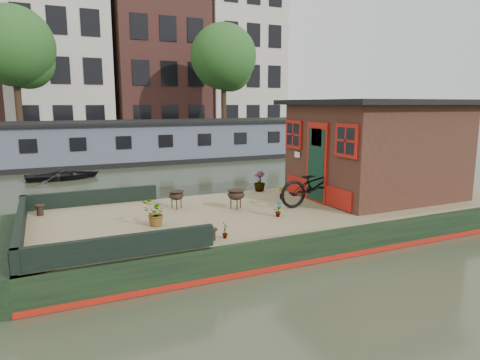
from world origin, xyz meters
name	(u,v)px	position (x,y,z in m)	size (l,w,h in m)	color
ground	(300,230)	(0.00, 0.00, 0.00)	(120.00, 120.00, 0.00)	#313A25
houseboat_hull	(250,225)	(-1.33, 0.00, 0.27)	(14.01, 4.02, 0.60)	black
houseboat_deck	(301,204)	(0.00, 0.00, 0.62)	(11.80, 3.80, 0.05)	#97885D
bow_bulwark	(71,220)	(-5.07, 0.00, 0.82)	(3.00, 4.00, 0.35)	black
cabin	(375,148)	(2.19, 0.00, 1.88)	(4.00, 3.50, 2.42)	black
bicycle	(316,184)	(0.20, -0.30, 1.14)	(0.65, 1.87, 0.98)	black
potted_plant_a	(278,208)	(-1.11, -0.83, 0.83)	(0.19, 0.13, 0.36)	#9D4F2C
potted_plant_b	(282,193)	(-0.18, 0.61, 0.80)	(0.16, 0.13, 0.29)	brown
potted_plant_c	(155,213)	(-3.59, -0.44, 0.90)	(0.46, 0.39, 0.51)	#AA3831
potted_plant_d	(260,181)	(-0.22, 1.70, 0.92)	(0.30, 0.30, 0.54)	brown
potted_plant_e	(225,230)	(-2.67, -1.70, 0.80)	(0.16, 0.11, 0.31)	brown
brazier_front	(236,199)	(-1.61, 0.17, 0.87)	(0.40, 0.40, 0.43)	black
brazier_rear	(176,200)	(-2.81, 0.76, 0.85)	(0.37, 0.37, 0.40)	black
bollard_port	(40,210)	(-5.60, 1.38, 0.76)	(0.20, 0.20, 0.23)	black
bollard_stbd	(212,234)	(-2.91, -1.70, 0.75)	(0.18, 0.18, 0.20)	black
dinghy	(63,172)	(-4.79, 9.98, 0.29)	(2.00, 2.80, 0.58)	black
far_houseboat	(156,142)	(0.00, 14.00, 0.97)	(20.40, 4.40, 2.11)	#495161
quay	(132,142)	(0.00, 20.50, 0.45)	(60.00, 6.00, 0.90)	#47443F
townhouse_row	(113,40)	(0.15, 27.50, 7.90)	(27.25, 8.00, 16.50)	brown
tree_left	(17,50)	(-6.36, 19.07, 5.89)	(4.40, 4.40, 7.40)	#332316
tree_right	(225,60)	(6.14, 19.07, 5.89)	(4.40, 4.40, 7.40)	#332316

